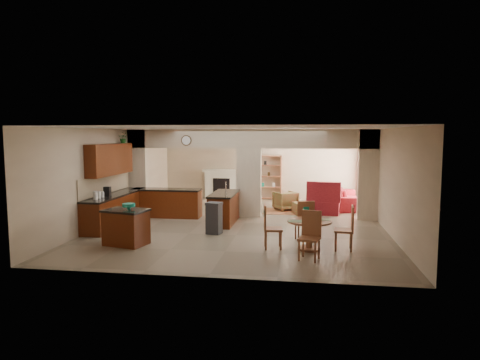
# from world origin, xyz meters

# --- Properties ---
(floor) EXTENTS (10.00, 10.00, 0.00)m
(floor) POSITION_xyz_m (0.00, 0.00, 0.00)
(floor) COLOR #7C6C56
(floor) RESTS_ON ground
(ceiling) EXTENTS (10.00, 10.00, 0.00)m
(ceiling) POSITION_xyz_m (0.00, 0.00, 2.80)
(ceiling) COLOR white
(ceiling) RESTS_ON wall_back
(wall_back) EXTENTS (8.00, 0.00, 8.00)m
(wall_back) POSITION_xyz_m (0.00, 5.00, 1.40)
(wall_back) COLOR beige
(wall_back) RESTS_ON floor
(wall_front) EXTENTS (8.00, 0.00, 8.00)m
(wall_front) POSITION_xyz_m (0.00, -5.00, 1.40)
(wall_front) COLOR beige
(wall_front) RESTS_ON floor
(wall_left) EXTENTS (0.00, 10.00, 10.00)m
(wall_left) POSITION_xyz_m (-4.00, 0.00, 1.40)
(wall_left) COLOR beige
(wall_left) RESTS_ON floor
(wall_right) EXTENTS (0.00, 10.00, 10.00)m
(wall_right) POSITION_xyz_m (4.00, 0.00, 1.40)
(wall_right) COLOR beige
(wall_right) RESTS_ON floor
(partition_left_pier) EXTENTS (0.60, 0.25, 2.80)m
(partition_left_pier) POSITION_xyz_m (-3.70, 1.00, 1.40)
(partition_left_pier) COLOR beige
(partition_left_pier) RESTS_ON floor
(partition_center_pier) EXTENTS (0.80, 0.25, 2.20)m
(partition_center_pier) POSITION_xyz_m (0.00, 1.00, 1.10)
(partition_center_pier) COLOR beige
(partition_center_pier) RESTS_ON floor
(partition_right_pier) EXTENTS (0.60, 0.25, 2.80)m
(partition_right_pier) POSITION_xyz_m (3.70, 1.00, 1.40)
(partition_right_pier) COLOR beige
(partition_right_pier) RESTS_ON floor
(partition_header) EXTENTS (8.00, 0.25, 0.60)m
(partition_header) POSITION_xyz_m (0.00, 1.00, 2.50)
(partition_header) COLOR beige
(partition_header) RESTS_ON partition_center_pier
(kitchen_counter) EXTENTS (2.52, 3.29, 1.48)m
(kitchen_counter) POSITION_xyz_m (-3.26, -0.25, 0.46)
(kitchen_counter) COLOR #431407
(kitchen_counter) RESTS_ON floor
(upper_cabinets) EXTENTS (0.35, 2.40, 0.90)m
(upper_cabinets) POSITION_xyz_m (-3.82, -0.80, 1.92)
(upper_cabinets) COLOR #431407
(upper_cabinets) RESTS_ON wall_left
(peninsula) EXTENTS (0.70, 1.85, 0.91)m
(peninsula) POSITION_xyz_m (-0.60, -0.11, 0.46)
(peninsula) COLOR #431407
(peninsula) RESTS_ON floor
(wall_clock) EXTENTS (0.34, 0.03, 0.34)m
(wall_clock) POSITION_xyz_m (-2.00, 0.85, 2.45)
(wall_clock) COLOR #473117
(wall_clock) RESTS_ON partition_header
(rug) EXTENTS (1.60, 1.30, 0.01)m
(rug) POSITION_xyz_m (1.20, 2.10, 0.01)
(rug) COLOR brown
(rug) RESTS_ON floor
(fireplace) EXTENTS (1.60, 0.35, 1.20)m
(fireplace) POSITION_xyz_m (-1.60, 4.83, 0.61)
(fireplace) COLOR white
(fireplace) RESTS_ON floor
(shelving_unit) EXTENTS (1.00, 0.32, 1.80)m
(shelving_unit) POSITION_xyz_m (0.35, 4.82, 0.90)
(shelving_unit) COLOR #975434
(shelving_unit) RESTS_ON floor
(window_a) EXTENTS (0.02, 0.90, 1.90)m
(window_a) POSITION_xyz_m (3.97, 2.30, 1.20)
(window_a) COLOR white
(window_a) RESTS_ON wall_right
(window_b) EXTENTS (0.02, 0.90, 1.90)m
(window_b) POSITION_xyz_m (3.97, 4.00, 1.20)
(window_b) COLOR white
(window_b) RESTS_ON wall_right
(glazed_door) EXTENTS (0.02, 0.70, 2.10)m
(glazed_door) POSITION_xyz_m (3.97, 3.15, 1.05)
(glazed_door) COLOR white
(glazed_door) RESTS_ON wall_right
(drape_a_left) EXTENTS (0.10, 0.28, 2.30)m
(drape_a_left) POSITION_xyz_m (3.93, 1.70, 1.20)
(drape_a_left) COLOR #381816
(drape_a_left) RESTS_ON wall_right
(drape_a_right) EXTENTS (0.10, 0.28, 2.30)m
(drape_a_right) POSITION_xyz_m (3.93, 2.90, 1.20)
(drape_a_right) COLOR #381816
(drape_a_right) RESTS_ON wall_right
(drape_b_left) EXTENTS (0.10, 0.28, 2.30)m
(drape_b_left) POSITION_xyz_m (3.93, 3.40, 1.20)
(drape_b_left) COLOR #381816
(drape_b_left) RESTS_ON wall_right
(drape_b_right) EXTENTS (0.10, 0.28, 2.30)m
(drape_b_right) POSITION_xyz_m (3.93, 4.60, 1.20)
(drape_b_right) COLOR #381816
(drape_b_right) RESTS_ON wall_right
(ceiling_fan) EXTENTS (1.00, 1.00, 0.10)m
(ceiling_fan) POSITION_xyz_m (1.50, 3.00, 2.56)
(ceiling_fan) COLOR white
(ceiling_fan) RESTS_ON ceiling
(kitchen_island) EXTENTS (1.13, 0.92, 0.86)m
(kitchen_island) POSITION_xyz_m (-2.46, -2.95, 0.43)
(kitchen_island) COLOR #431407
(kitchen_island) RESTS_ON floor
(teal_bowl) EXTENTS (0.30, 0.30, 0.14)m
(teal_bowl) POSITION_xyz_m (-2.39, -2.92, 0.93)
(teal_bowl) COLOR #16997B
(teal_bowl) RESTS_ON kitchen_island
(trash_can) EXTENTS (0.42, 0.38, 0.78)m
(trash_can) POSITION_xyz_m (-0.61, -1.53, 0.39)
(trash_can) COLOR #2A2A2C
(trash_can) RESTS_ON floor
(dining_table) EXTENTS (1.01, 1.01, 0.69)m
(dining_table) POSITION_xyz_m (1.88, -2.79, 0.47)
(dining_table) COLOR #975434
(dining_table) RESTS_ON floor
(fruit_bowl) EXTENTS (0.29, 0.29, 0.16)m
(fruit_bowl) POSITION_xyz_m (1.90, -2.79, 0.76)
(fruit_bowl) COLOR #5EA723
(fruit_bowl) RESTS_ON dining_table
(sofa) EXTENTS (2.61, 1.15, 0.75)m
(sofa) POSITION_xyz_m (3.30, 3.31, 0.37)
(sofa) COLOR maroon
(sofa) RESTS_ON floor
(chaise) EXTENTS (1.22, 1.05, 0.44)m
(chaise) POSITION_xyz_m (2.39, 1.95, 0.22)
(chaise) COLOR maroon
(chaise) RESTS_ON floor
(armchair) EXTENTS (0.97, 0.98, 0.65)m
(armchair) POSITION_xyz_m (1.12, 2.44, 0.33)
(armchair) COLOR maroon
(armchair) RESTS_ON floor
(ottoman) EXTENTS (0.69, 0.69, 0.39)m
(ottoman) POSITION_xyz_m (1.70, 1.67, 0.20)
(ottoman) COLOR maroon
(ottoman) RESTS_ON floor
(plant) EXTENTS (0.36, 0.34, 0.34)m
(plant) POSITION_xyz_m (-3.82, 0.16, 2.54)
(plant) COLOR #185115
(plant) RESTS_ON upper_cabinets
(chair_north) EXTENTS (0.50, 0.50, 1.02)m
(chair_north) POSITION_xyz_m (1.78, -2.02, 0.55)
(chair_north) COLOR #975434
(chair_north) RESTS_ON floor
(chair_east) EXTENTS (0.44, 0.44, 1.02)m
(chair_east) POSITION_xyz_m (2.74, -2.69, 0.55)
(chair_east) COLOR #975434
(chair_east) RESTS_ON floor
(chair_south) EXTENTS (0.51, 0.51, 1.02)m
(chair_south) POSITION_xyz_m (1.89, -3.51, 0.55)
(chair_south) COLOR #975434
(chair_south) RESTS_ON floor
(chair_west) EXTENTS (0.47, 0.47, 1.02)m
(chair_west) POSITION_xyz_m (0.97, -2.78, 0.55)
(chair_west) COLOR #975434
(chair_west) RESTS_ON floor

